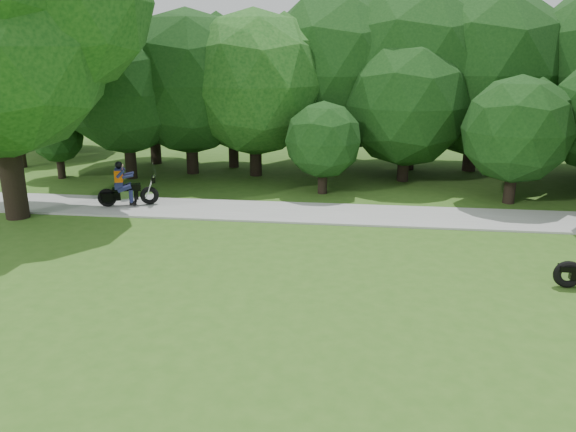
{
  "coord_description": "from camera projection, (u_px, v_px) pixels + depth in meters",
  "views": [
    {
      "loc": [
        -0.3,
        -8.69,
        5.0
      ],
      "look_at": [
        -1.9,
        4.02,
        1.12
      ],
      "focal_mm": 35.0,
      "sensor_mm": 36.0,
      "label": 1
    }
  ],
  "objects": [
    {
      "name": "touring_motorcycle",
      "position": [
        124.0,
        190.0,
        17.98
      ],
      "size": [
        1.86,
        1.02,
        1.46
      ],
      "rotation": [
        0.0,
        0.0,
        0.33
      ],
      "color": "black",
      "rests_on": "walkway"
    },
    {
      "name": "tree_line",
      "position": [
        421.0,
        81.0,
        22.15
      ],
      "size": [
        38.41,
        12.39,
        7.55
      ],
      "color": "black",
      "rests_on": "ground"
    },
    {
      "name": "walkway",
      "position": [
        365.0,
        215.0,
        17.25
      ],
      "size": [
        60.0,
        2.2,
        0.06
      ],
      "primitive_type": "cube",
      "color": "gray",
      "rests_on": "ground"
    },
    {
      "name": "ground",
      "position": [
        368.0,
        349.0,
        9.66
      ],
      "size": [
        100.0,
        100.0,
        0.0
      ],
      "primitive_type": "plane",
      "color": "#335C1A",
      "rests_on": "ground"
    }
  ]
}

